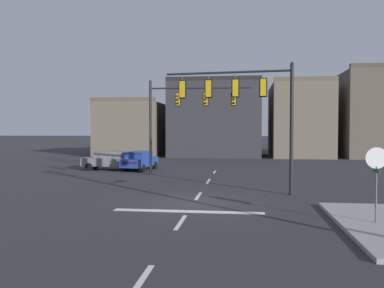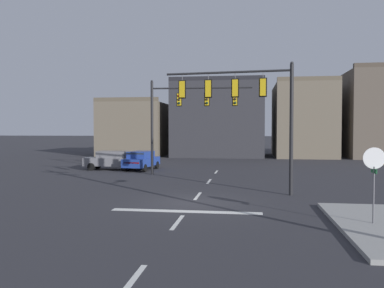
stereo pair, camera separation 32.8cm
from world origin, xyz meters
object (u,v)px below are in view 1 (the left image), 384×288
stop_sign (376,167)px  car_lot_nearside (109,160)px  signal_mast_far_side (182,109)px  signal_mast_near_side (247,101)px  car_lot_middle (139,160)px

stop_sign → car_lot_nearside: bearing=131.2°
signal_mast_far_side → car_lot_nearside: bearing=155.5°
stop_sign → car_lot_nearside: 24.49m
stop_sign → signal_mast_near_side: bearing=122.8°
stop_sign → car_lot_nearside: size_ratio=0.63×
stop_sign → car_lot_nearside: (-16.10, 18.41, -1.29)m
car_lot_nearside → stop_sign: bearing=-48.8°
signal_mast_near_side → signal_mast_far_side: size_ratio=0.91×
signal_mast_far_side → car_lot_middle: size_ratio=1.67×
signal_mast_far_side → car_lot_middle: signal_mast_far_side is taller
signal_mast_far_side → car_lot_nearside: (-6.80, 3.11, -4.14)m
car_lot_nearside → signal_mast_near_side: bearing=-44.6°
stop_sign → car_lot_middle: (-13.45, 18.47, -1.29)m
signal_mast_near_side → stop_sign: (4.49, -6.97, -2.87)m
signal_mast_near_side → car_lot_middle: (-8.96, 11.50, -4.16)m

